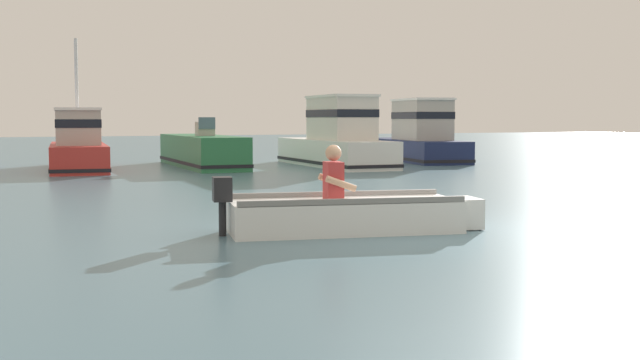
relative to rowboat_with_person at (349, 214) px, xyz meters
name	(u,v)px	position (x,y,z in m)	size (l,w,h in m)	color
ground_plane	(425,230)	(1.05, -0.26, -0.25)	(120.00, 120.00, 0.00)	slate
rowboat_with_person	(349,214)	(0.00, 0.00, 0.00)	(3.71, 1.71, 1.19)	white
moored_boat_red	(78,147)	(-1.53, 14.94, 0.43)	(2.27, 5.82, 3.91)	#B72D28
moored_boat_green	(202,152)	(2.28, 14.94, 0.23)	(1.87, 6.35, 1.58)	#287042
moored_boat_white	(337,140)	(6.34, 13.42, 0.58)	(2.16, 6.44, 2.28)	white
moored_boat_navy	(418,138)	(10.39, 14.99, 0.57)	(3.03, 6.61, 2.25)	#19234C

